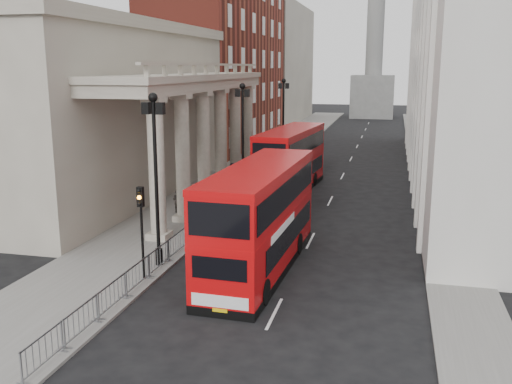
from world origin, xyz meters
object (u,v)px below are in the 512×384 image
lamp_post_north (283,114)px  traffic_light (141,216)px  lamp_post_south (156,168)px  pedestrian_a (182,201)px  pedestrian_b (178,201)px  lamp_post_mid (243,132)px  pedestrian_c (233,174)px  bus_near (260,216)px  bus_far (291,159)px  monument_column (375,32)px

lamp_post_north → traffic_light: size_ratio=1.93×
lamp_post_south → traffic_light: (0.10, -2.02, -1.80)m
lamp_post_north → pedestrian_a: lamp_post_north is taller
lamp_post_south → lamp_post_north: same height
lamp_post_north → pedestrian_b: size_ratio=5.24×
lamp_post_south → lamp_post_mid: size_ratio=1.00×
pedestrian_a → pedestrian_c: size_ratio=0.88×
lamp_post_north → pedestrian_c: lamp_post_north is taller
pedestrian_c → bus_near: bearing=-63.7°
lamp_post_north → bus_near: 31.62m
traffic_light → lamp_post_north: bearing=90.2°
lamp_post_mid → pedestrian_c: bearing=119.3°
lamp_post_north → bus_far: bearing=-76.6°
lamp_post_north → traffic_light: bearing=-89.8°
pedestrian_a → pedestrian_c: pedestrian_c is taller
lamp_post_north → bus_near: size_ratio=0.70×
traffic_light → bus_far: 20.83m
bus_near → lamp_post_south: bearing=-167.8°
monument_column → traffic_light: (-6.50, -90.02, -12.88)m
monument_column → lamp_post_south: size_ratio=6.51×
lamp_post_mid → pedestrian_b: size_ratio=5.24×
bus_near → pedestrian_c: bearing=112.2°
lamp_post_north → pedestrian_a: bearing=-96.2°
bus_near → pedestrian_a: 11.44m
lamp_post_north → pedestrian_c: (-1.61, -13.13, -3.83)m
monument_column → lamp_post_south: monument_column is taller
lamp_post_north → pedestrian_b: (-2.83, -22.15, -4.00)m
pedestrian_c → pedestrian_a: bearing=-88.5°
lamp_post_south → bus_far: size_ratio=0.72×
lamp_post_mid → monument_column: bearing=84.8°
lamp_post_mid → bus_far: 4.72m
monument_column → lamp_post_mid: size_ratio=6.51×
lamp_post_south → pedestrian_b: size_ratio=5.24×
lamp_post_south → lamp_post_mid: 16.00m
monument_column → pedestrian_c: bearing=-96.8°
monument_column → lamp_post_north: bearing=-96.7°
bus_far → pedestrian_b: 10.73m
lamp_post_south → pedestrian_c: 19.33m
bus_far → pedestrian_a: 10.81m
pedestrian_c → lamp_post_north: bearing=89.4°
monument_column → lamp_post_north: monument_column is taller
pedestrian_b → bus_far: bearing=-111.1°
monument_column → bus_near: bearing=-91.1°
pedestrian_b → pedestrian_c: pedestrian_c is taller
bus_far → pedestrian_c: (-4.81, 0.30, -1.49)m
traffic_light → pedestrian_c: (-1.71, 20.89, -2.03)m
pedestrian_a → lamp_post_mid: bearing=57.5°
bus_near → pedestrian_a: (-7.31, 8.64, -1.68)m
pedestrian_a → pedestrian_b: (-0.40, 0.37, -0.05)m
bus_far → lamp_post_south: bearing=-94.4°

